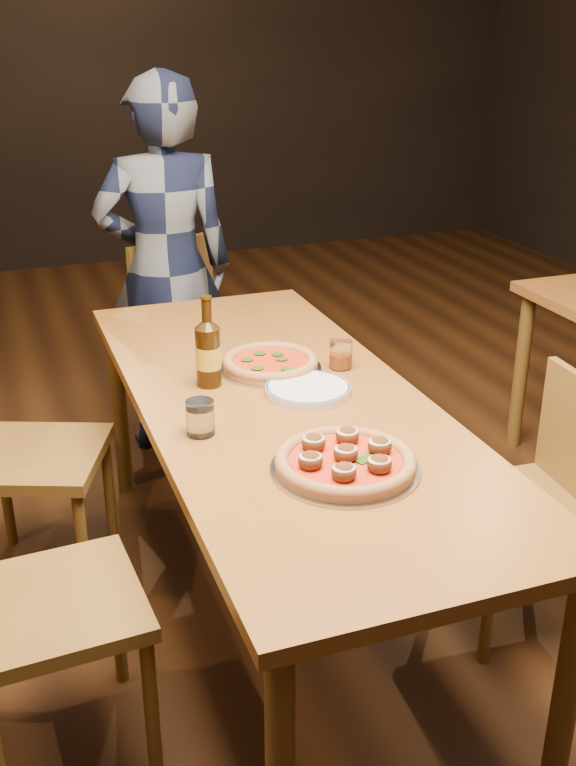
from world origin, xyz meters
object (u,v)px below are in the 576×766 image
object	(u,v)px
table_main	(282,421)
beer_bottle	(208,355)
chair_main_nw	(52,602)
water_glass	(200,418)
chair_main_sw	(33,454)
chair_end	(201,343)
amber_glass	(341,354)
chair_main_e	(519,503)
pizza_margherita	(270,363)
pizza_meatball	(345,461)
diner	(166,270)
plate_stack	(308,390)

from	to	relation	value
table_main	beer_bottle	distance (m)	0.29
chair_main_nw	water_glass	world-z (taller)	chair_main_nw
chair_main_sw	table_main	bearing A→B (deg)	-102.10
chair_main_sw	chair_end	bearing A→B (deg)	-21.71
table_main	chair_main_sw	distance (m)	0.86
amber_glass	water_glass	bearing A→B (deg)	-150.51
beer_bottle	water_glass	distance (m)	0.33
water_glass	chair_main_e	bearing A→B (deg)	-8.01
water_glass	chair_main_nw	bearing A→B (deg)	-156.40
pizza_margherita	amber_glass	size ratio (longest dim) A/B	3.58
chair_main_sw	pizza_meatball	distance (m)	1.19
chair_main_nw	beer_bottle	size ratio (longest dim) A/B	3.37
beer_bottle	water_glass	xyz separation A→B (m)	(-0.11, -0.31, -0.05)
chair_main_e	pizza_meatball	bearing A→B (deg)	-70.62
pizza_meatball	water_glass	xyz separation A→B (m)	(-0.28, 0.31, 0.02)
chair_main_sw	diner	bearing A→B (deg)	-15.64
table_main	pizza_meatball	size ratio (longest dim) A/B	5.44
pizza_margherita	plate_stack	xyz separation A→B (m)	(0.04, -0.22, -0.01)
chair_end	beer_bottle	distance (m)	1.21
table_main	diner	xyz separation A→B (m)	(-0.05, 1.31, 0.12)
chair_main_nw	chair_main_sw	bearing A→B (deg)	-5.04
chair_main_nw	pizza_margherita	bearing A→B (deg)	-57.20
chair_end	chair_main_e	bearing A→B (deg)	-91.94
table_main	water_glass	world-z (taller)	water_glass
table_main	plate_stack	size ratio (longest dim) A/B	8.01
chair_main_e	amber_glass	world-z (taller)	amber_glass
water_glass	diner	bearing A→B (deg)	81.03
plate_stack	pizza_margherita	bearing A→B (deg)	100.90
pizza_margherita	beer_bottle	bearing A→B (deg)	-165.10
pizza_meatball	pizza_margherita	size ratio (longest dim) A/B	1.14
chair_main_e	plate_stack	xyz separation A→B (m)	(-0.58, 0.28, 0.34)
chair_end	beer_bottle	world-z (taller)	beer_bottle
chair_main_nw	chair_main_sw	world-z (taller)	chair_main_sw
table_main	water_glass	bearing A→B (deg)	-153.50
chair_main_sw	chair_main_e	distance (m)	1.54
pizza_meatball	plate_stack	world-z (taller)	pizza_meatball
chair_main_nw	pizza_margherita	xyz separation A→B (m)	(0.75, 0.56, 0.31)
amber_glass	beer_bottle	bearing A→B (deg)	178.79
chair_main_sw	amber_glass	xyz separation A→B (m)	(0.95, -0.30, 0.33)
chair_main_e	chair_end	distance (m)	1.66
chair_main_nw	pizza_margherita	world-z (taller)	chair_main_nw
chair_main_nw	beer_bottle	world-z (taller)	beer_bottle
diner	pizza_margherita	bearing A→B (deg)	99.47
amber_glass	diner	distance (m)	1.19
beer_bottle	chair_main_e	bearing A→B (deg)	-27.95
chair_main_sw	chair_main_e	world-z (taller)	chair_main_sw
pizza_meatball	water_glass	world-z (taller)	water_glass
water_glass	diner	xyz separation A→B (m)	(0.23, 1.45, -0.00)
pizza_margherita	diner	distance (m)	1.09
pizza_margherita	beer_bottle	distance (m)	0.23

